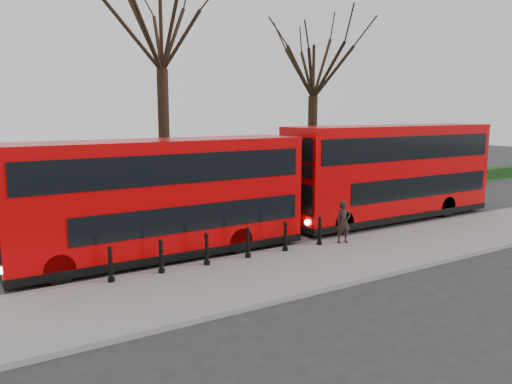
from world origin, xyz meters
TOP-DOWN VIEW (x-y plane):
  - ground at (0.00, 0.00)m, footprint 120.00×120.00m
  - pavement at (0.00, -3.00)m, footprint 60.00×4.00m
  - kerb at (0.00, -1.00)m, footprint 60.00×0.25m
  - grass_verge at (0.00, 15.00)m, footprint 60.00×18.00m
  - hedge at (0.00, 6.80)m, footprint 60.00×0.90m
  - yellow_line_outer at (0.00, -0.70)m, footprint 60.00×0.10m
  - yellow_line_inner at (0.00, -0.50)m, footprint 60.00×0.10m
  - tree_mid at (2.00, 10.00)m, footprint 8.37×8.37m
  - tree_right at (12.00, 10.00)m, footprint 6.91×6.91m
  - bollard_row at (-0.33, -1.35)m, footprint 7.83×0.15m
  - bus_lead at (-1.80, 0.67)m, footprint 10.23×2.35m
  - bus_rear at (9.54, 0.93)m, footprint 10.97×2.52m
  - pedestrian at (4.43, -1.60)m, footprint 0.65×0.50m

SIDE VIEW (x-z plane):
  - ground at x=0.00m, z-range 0.00..0.00m
  - yellow_line_outer at x=0.00m, z-range 0.00..0.01m
  - yellow_line_inner at x=0.00m, z-range 0.00..0.01m
  - grass_verge at x=0.00m, z-range 0.00..0.06m
  - pavement at x=0.00m, z-range 0.00..0.15m
  - kerb at x=0.00m, z-range -0.01..0.15m
  - hedge at x=0.00m, z-range 0.00..0.80m
  - bollard_row at x=-0.33m, z-range 0.15..1.15m
  - pedestrian at x=4.43m, z-range 0.15..1.75m
  - bus_lead at x=-1.80m, z-range 0.02..4.09m
  - bus_rear at x=9.54m, z-range 0.02..4.38m
  - tree_right at x=12.00m, z-range 2.44..13.23m
  - tree_mid at x=2.00m, z-range 2.98..16.06m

